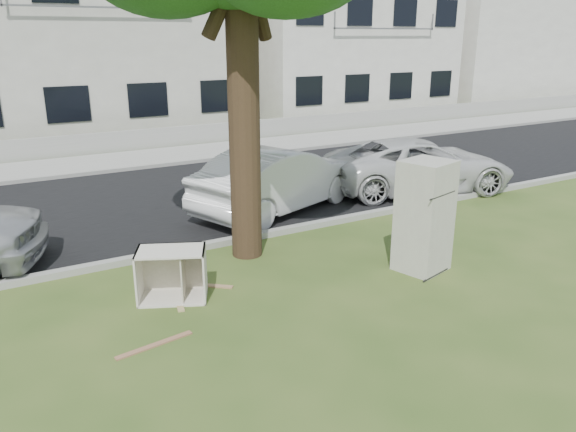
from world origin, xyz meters
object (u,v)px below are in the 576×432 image
cabinet (172,274)px  car_right (419,165)px  fridge (424,216)px  car_center (279,179)px

cabinet → car_right: (7.55, 2.86, 0.27)m
fridge → cabinet: bearing=150.8°
cabinet → car_center: car_center is taller
cabinet → fridge: bearing=10.4°
car_center → car_right: (3.92, -0.31, -0.06)m
car_center → car_right: size_ratio=0.92×
cabinet → car_right: 8.08m
fridge → car_center: 4.22m
cabinet → car_center: size_ratio=0.23×
car_right → fridge: bearing=153.5°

